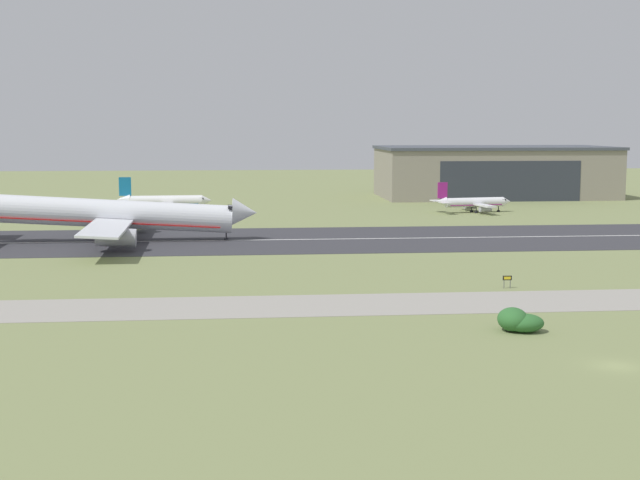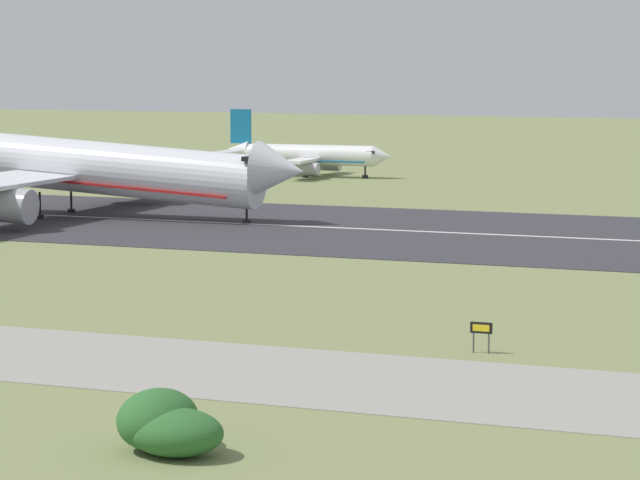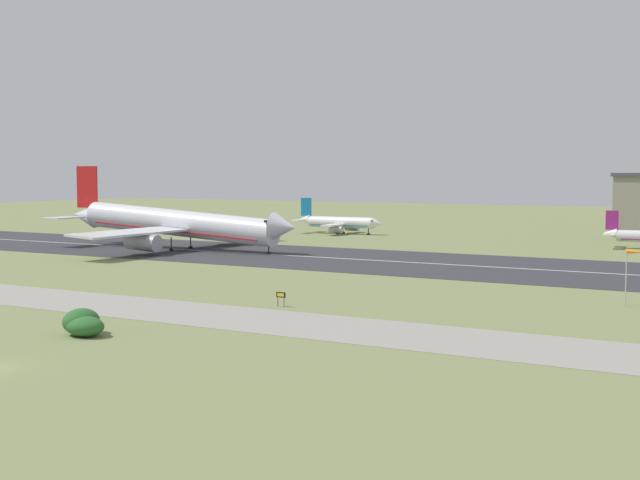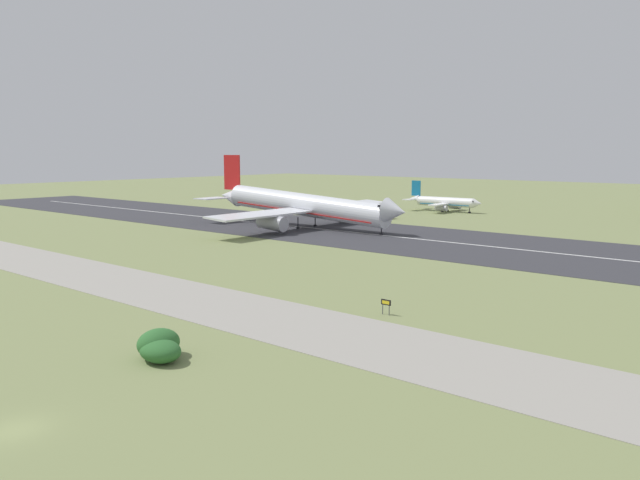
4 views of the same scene
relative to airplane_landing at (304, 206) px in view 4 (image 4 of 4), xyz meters
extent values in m
plane|color=#7A8451|center=(59.79, -48.04, -5.32)|extent=(654.98, 654.98, 0.00)
cube|color=#333338|center=(59.79, -0.08, -5.29)|extent=(414.98, 40.77, 0.06)
cube|color=silver|center=(59.79, -0.08, -5.26)|extent=(373.48, 0.70, 0.01)
cube|color=gray|center=(59.79, -65.02, -5.30)|extent=(311.24, 13.66, 0.05)
cylinder|color=silver|center=(0.37, 0.01, 0.19)|extent=(46.87, 6.54, 8.18)
cone|color=silver|center=(26.06, 0.62, 0.19)|extent=(5.33, 5.55, 5.71)
cone|color=silver|center=(-26.13, -0.62, 1.17)|extent=(6.91, 5.05, 5.26)
cube|color=black|center=(23.38, 0.56, 1.28)|extent=(1.23, 4.64, 0.50)
cube|color=red|center=(0.37, 0.01, -1.30)|extent=(41.91, 6.15, 2.69)
cube|color=silver|center=(1.69, -16.38, -0.76)|extent=(7.61, 27.56, 0.81)
cylinder|color=#A8A8B2|center=(3.03, -14.15, -2.69)|extent=(7.32, 3.54, 3.78)
cube|color=silver|center=(0.91, 16.44, -0.76)|extent=(7.61, 27.56, 0.81)
cylinder|color=#A8A8B2|center=(2.36, 14.28, -2.69)|extent=(7.32, 3.54, 3.78)
cube|color=red|center=(-25.15, -0.60, 7.52)|extent=(5.91, 0.42, 9.23)
cube|color=silver|center=(-25.39, -7.47, 1.01)|extent=(5.36, 8.43, 0.24)
cube|color=silver|center=(-25.72, 6.26, 1.01)|extent=(5.36, 8.43, 0.24)
cylinder|color=black|center=(22.42, 0.53, -3.92)|extent=(0.24, 0.24, 2.80)
cylinder|color=black|center=(22.42, 0.53, -5.10)|extent=(0.84, 0.84, 0.44)
cylinder|color=black|center=(0.88, -3.24, -3.92)|extent=(0.24, 0.24, 2.80)
cylinder|color=black|center=(0.88, -3.24, -5.10)|extent=(0.84, 0.84, 0.44)
cylinder|color=black|center=(0.73, 3.28, -3.92)|extent=(0.24, 0.24, 2.80)
cylinder|color=black|center=(0.73, 3.28, -5.10)|extent=(0.84, 0.84, 0.44)
cylinder|color=white|center=(6.39, 58.33, -2.27)|extent=(18.48, 3.51, 2.83)
cone|color=white|center=(16.85, 58.72, -2.27)|extent=(2.65, 2.92, 2.83)
cone|color=white|center=(-4.49, 57.92, -1.76)|extent=(3.49, 2.67, 2.54)
cube|color=black|center=(15.45, 58.67, -1.70)|extent=(1.19, 2.44, 0.44)
cube|color=#146B9E|center=(6.39, 58.33, -3.04)|extent=(16.64, 3.30, 0.20)
cube|color=white|center=(6.96, 53.06, -2.76)|extent=(3.21, 7.86, 0.40)
cylinder|color=#A8A8B2|center=(7.52, 53.70, -3.89)|extent=(3.74, 1.89, 1.75)
cube|color=white|center=(6.56, 63.63, -2.76)|extent=(3.21, 7.86, 0.40)
cylinder|color=#A8A8B2|center=(7.17, 63.04, -3.89)|extent=(3.74, 1.89, 1.75)
cube|color=#146B9E|center=(-3.98, 57.94, 1.55)|extent=(3.08, 0.39, 4.81)
cube|color=white|center=(-4.24, 54.35, -1.84)|extent=(2.85, 4.42, 0.24)
cube|color=white|center=(-4.51, 61.50, -1.84)|extent=(2.85, 4.42, 0.24)
cylinder|color=black|center=(14.38, 58.63, -4.50)|extent=(0.24, 0.24, 1.65)
cylinder|color=black|center=(14.38, 58.63, -5.10)|extent=(0.84, 0.84, 0.44)
cylinder|color=black|center=(6.33, 56.63, -4.50)|extent=(0.24, 0.24, 1.65)
cylinder|color=black|center=(6.33, 56.63, -5.10)|extent=(0.84, 0.84, 0.44)
cylinder|color=black|center=(6.20, 60.02, -4.50)|extent=(0.24, 0.24, 1.65)
cylinder|color=black|center=(6.20, 60.02, -5.10)|extent=(0.84, 0.84, 0.44)
ellipsoid|color=#2D662D|center=(54.60, -81.03, -4.02)|extent=(3.34, 3.98, 2.61)
ellipsoid|color=#2D662D|center=(55.74, -81.68, -4.31)|extent=(4.23, 3.21, 2.02)
cylinder|color=#4C4C51|center=(61.38, -55.65, -4.76)|extent=(0.10, 0.10, 1.13)
cylinder|color=#4C4C51|center=(62.26, -55.65, -4.76)|extent=(0.10, 0.10, 1.13)
cube|color=black|center=(61.82, -55.65, -3.88)|extent=(1.26, 0.12, 0.63)
cube|color=yellow|center=(61.82, -55.71, -3.88)|extent=(0.96, 0.02, 0.38)
camera|label=1|loc=(24.46, -174.44, 17.12)|focal=50.00mm
camera|label=2|loc=(83.65, -136.87, 11.20)|focal=85.00mm
camera|label=3|loc=(119.65, -144.52, 10.83)|focal=50.00mm
camera|label=4|loc=(100.37, -112.82, 12.93)|focal=35.00mm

